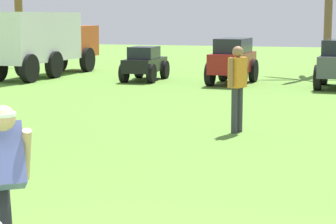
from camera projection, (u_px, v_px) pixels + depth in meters
name	position (u px, v px, depth m)	size (l,w,h in m)	color
frisbee_thrower	(3.00, 175.00, 5.44)	(0.64, 1.06, 1.40)	#23232D
teammate_midfield	(237.00, 81.00, 11.73)	(0.31, 0.48, 1.56)	#33333D
parked_car_slot_a	(145.00, 63.00, 21.14)	(1.14, 2.22, 1.10)	black
parked_car_slot_b	(233.00, 60.00, 20.07)	(1.27, 2.39, 1.40)	maroon
box_truck	(47.00, 40.00, 22.58)	(1.50, 5.92, 2.20)	#CC4C19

